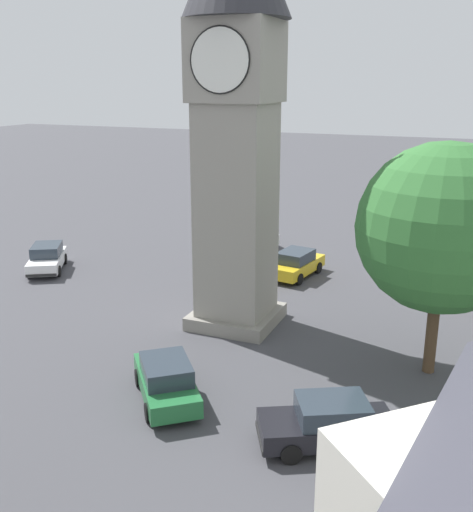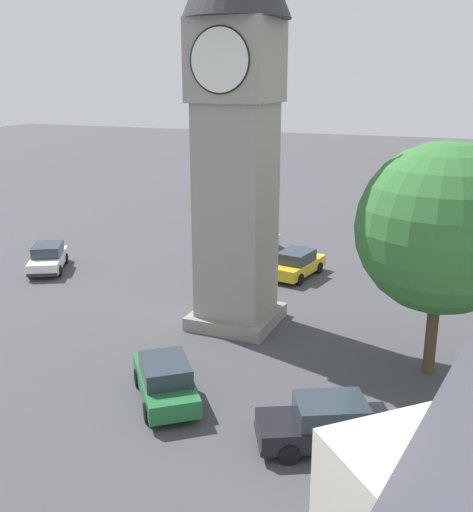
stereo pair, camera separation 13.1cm
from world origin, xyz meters
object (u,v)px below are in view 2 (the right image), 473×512
Objects in this scene: car_blue_kerb at (297,264)px; car_silver_kerb at (248,237)px; car_white_side at (165,380)px; clock_tower at (237,81)px; car_red_corner at (327,423)px; car_black_far at (48,258)px; tree at (442,229)px; pedestrian at (469,290)px; road_sign at (217,246)px.

car_blue_kerb is 6.46m from car_silver_kerb.
car_silver_kerb is at bearing 103.69° from car_white_side.
clock_tower is 14.09m from car_red_corner.
tree is at bearing -11.57° from car_black_far.
clock_tower is at bearing -148.53° from pedestrian.
road_sign is at bearing 150.20° from tree.
car_blue_kerb is at bearing 131.89° from tree.
clock_tower is at bearing -12.49° from car_black_far.
car_silver_kerb is 19.73m from car_white_side.
clock_tower is 4.23× the size of car_blue_kerb.
clock_tower is at bearing 93.25° from car_white_side.
car_blue_kerb is at bearing 89.63° from car_white_side.
car_blue_kerb is 1.55× the size of road_sign.
clock_tower is 4.32× the size of car_white_side.
clock_tower is 6.57× the size of road_sign.
pedestrian is 0.19× the size of tree.
car_silver_kerb is at bearing 109.71° from clock_tower.
car_black_far is (-9.01, -8.94, 0.00)m from car_silver_kerb.
road_sign is at bearing 106.92° from car_white_side.
car_silver_kerb is 0.48× the size of tree.
car_black_far is at bearing -161.61° from car_blue_kerb.
pedestrian is (22.94, 2.99, 0.25)m from car_black_far.
road_sign is (-12.07, 6.91, -3.74)m from tree.
clock_tower is at bearing -57.37° from road_sign.
tree is at bearing -46.16° from car_silver_kerb.
car_silver_kerb is at bearing 156.87° from pedestrian.
car_blue_kerb is 1.03× the size of car_silver_kerb.
car_silver_kerb is 19.24m from tree.
car_silver_kerb is at bearing 97.17° from road_sign.
car_black_far is (-13.26, 2.94, -9.93)m from clock_tower.
car_silver_kerb and car_white_side have the same top height.
car_white_side is 17.08m from car_black_far.
road_sign is (-3.85, 12.66, 1.14)m from car_white_side.
car_red_corner is at bearing -61.80° from car_silver_kerb.
road_sign is at bearing -177.56° from pedestrian.
tree reaches higher than road_sign.
pedestrian is 0.60× the size of road_sign.
car_white_side is 13.28m from road_sign.
road_sign is (-9.71, 13.14, 1.14)m from car_red_corner.
car_blue_kerb is at bearing -42.48° from car_silver_kerb.
tree is 14.40m from road_sign.
road_sign reaches higher than pedestrian.
car_black_far is 22.88m from tree.
car_white_side is at bearing -73.08° from road_sign.
tree reaches higher than car_silver_kerb.
clock_tower reaches higher than car_blue_kerb.
car_black_far is at bearing 143.20° from car_white_side.
car_silver_kerb is 15.16m from pedestrian.
car_blue_kerb is 0.98× the size of car_red_corner.
road_sign is (0.82, -6.51, 1.14)m from car_silver_kerb.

